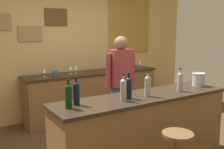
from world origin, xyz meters
The scene contains 17 objects.
back_wall centered at (0.04, 2.03, 1.42)m, with size 6.00×0.09×2.80m.
bar_counter centered at (0.00, -0.40, 0.46)m, with size 2.36×0.60×0.92m.
side_counter centered at (0.40, 1.65, 0.45)m, with size 2.74×0.56×0.90m.
bartender centered at (0.23, 0.45, 0.94)m, with size 0.52×0.21×1.62m.
wine_bottle_a centered at (-1.00, -0.40, 1.06)m, with size 0.07×0.07×0.31m.
wine_bottle_b centered at (-0.88, -0.33, 1.06)m, with size 0.07×0.07×0.31m.
wine_bottle_c centered at (-0.36, -0.46, 1.06)m, with size 0.07×0.07×0.31m.
wine_bottle_d centered at (-0.26, -0.42, 1.06)m, with size 0.07×0.07×0.31m.
wine_bottle_e centered at (0.00, -0.46, 1.06)m, with size 0.07×0.07×0.31m.
wine_bottle_f centered at (0.52, -0.48, 1.06)m, with size 0.07×0.07×0.31m.
ice_bucket centered at (1.00, -0.39, 1.02)m, with size 0.19×0.19×0.19m.
wine_glass_a centered at (-0.59, 1.62, 1.01)m, with size 0.07×0.07×0.16m.
wine_glass_b centered at (-0.09, 1.64, 1.01)m, with size 0.07×0.07×0.16m.
wine_glass_c centered at (0.03, 1.66, 1.01)m, with size 0.07×0.07×0.16m.
wine_glass_d centered at (0.84, 1.72, 1.01)m, with size 0.07×0.07×0.16m.
wine_glass_e centered at (1.60, 1.70, 1.01)m, with size 0.07×0.07×0.16m.
coffee_mug centered at (-0.40, 1.62, 0.95)m, with size 0.12×0.08×0.09m.
Camera 1 is at (-2.02, -2.83, 1.72)m, focal length 42.07 mm.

